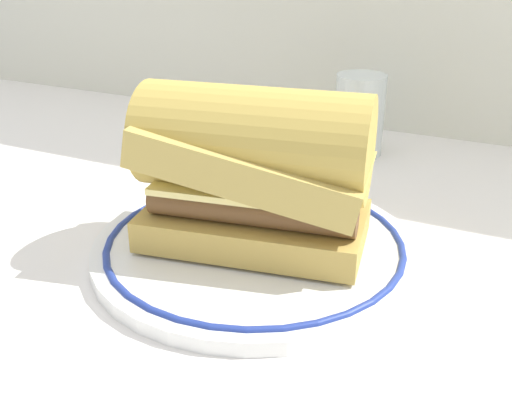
{
  "coord_description": "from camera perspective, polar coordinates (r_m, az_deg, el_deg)",
  "views": [
    {
      "loc": [
        0.18,
        -0.4,
        0.25
      ],
      "look_at": [
        -0.01,
        0.0,
        0.04
      ],
      "focal_mm": 42.58,
      "sensor_mm": 36.0,
      "label": 1
    }
  ],
  "objects": [
    {
      "name": "drinking_glass",
      "position": [
        0.74,
        9.56,
        7.84
      ],
      "size": [
        0.06,
        0.06,
        0.1
      ],
      "color": "silver",
      "rests_on": "ground_plane"
    },
    {
      "name": "plate",
      "position": [
        0.51,
        -0.0,
        -3.77
      ],
      "size": [
        0.27,
        0.27,
        0.01
      ],
      "color": "white",
      "rests_on": "ground_plane"
    },
    {
      "name": "ground_plane",
      "position": [
        0.51,
        0.63,
        -4.84
      ],
      "size": [
        1.5,
        1.5,
        0.0
      ],
      "primitive_type": "plane",
      "color": "white"
    },
    {
      "name": "sausage_sandwich",
      "position": [
        0.48,
        -0.0,
        3.65
      ],
      "size": [
        0.2,
        0.13,
        0.13
      ],
      "rotation": [
        0.0,
        0.0,
        0.16
      ],
      "color": "tan",
      "rests_on": "plate"
    }
  ]
}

